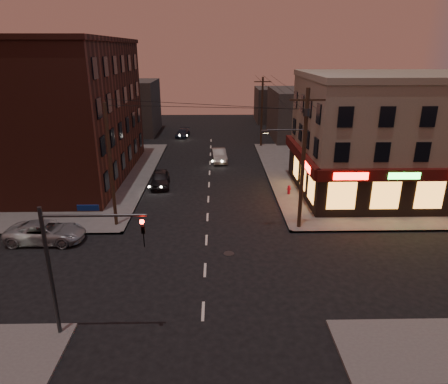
{
  "coord_description": "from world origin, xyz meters",
  "views": [
    {
      "loc": [
        0.72,
        -21.0,
        12.54
      ],
      "look_at": [
        1.25,
        4.97,
        3.2
      ],
      "focal_mm": 32.0,
      "sensor_mm": 36.0,
      "label": 1
    }
  ],
  "objects_px": {
    "sedan_mid": "(219,155)",
    "fire_hydrant": "(289,189)",
    "sedan_far": "(183,133)",
    "sedan_near": "(160,179)",
    "suv_cross": "(46,232)"
  },
  "relations": [
    {
      "from": "suv_cross",
      "to": "sedan_mid",
      "type": "xyz_separation_m",
      "value": [
        12.04,
        20.54,
        0.02
      ]
    },
    {
      "from": "sedan_far",
      "to": "sedan_near",
      "type": "bearing_deg",
      "value": -83.74
    },
    {
      "from": "sedan_mid",
      "to": "fire_hydrant",
      "type": "height_order",
      "value": "sedan_mid"
    },
    {
      "from": "sedan_far",
      "to": "fire_hydrant",
      "type": "height_order",
      "value": "sedan_far"
    },
    {
      "from": "sedan_near",
      "to": "fire_hydrant",
      "type": "relative_size",
      "value": 5.23
    },
    {
      "from": "sedan_far",
      "to": "fire_hydrant",
      "type": "bearing_deg",
      "value": -58.51
    },
    {
      "from": "suv_cross",
      "to": "fire_hydrant",
      "type": "bearing_deg",
      "value": -62.58
    },
    {
      "from": "suv_cross",
      "to": "sedan_far",
      "type": "bearing_deg",
      "value": -9.31
    },
    {
      "from": "sedan_near",
      "to": "sedan_mid",
      "type": "bearing_deg",
      "value": 51.74
    },
    {
      "from": "sedan_mid",
      "to": "sedan_near",
      "type": "bearing_deg",
      "value": -128.7
    },
    {
      "from": "suv_cross",
      "to": "fire_hydrant",
      "type": "relative_size",
      "value": 6.25
    },
    {
      "from": "suv_cross",
      "to": "sedan_mid",
      "type": "bearing_deg",
      "value": -28.75
    },
    {
      "from": "sedan_mid",
      "to": "sedan_far",
      "type": "xyz_separation_m",
      "value": [
        -5.36,
        14.0,
        -0.15
      ]
    },
    {
      "from": "suv_cross",
      "to": "fire_hydrant",
      "type": "height_order",
      "value": "suv_cross"
    },
    {
      "from": "sedan_near",
      "to": "sedan_mid",
      "type": "distance_m",
      "value": 10.54
    }
  ]
}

